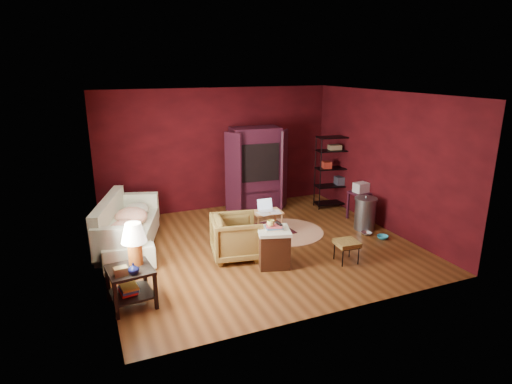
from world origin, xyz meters
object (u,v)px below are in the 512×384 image
armchair (236,235)px  tv_armoire (256,167)px  side_table (132,257)px  hamper (274,247)px  laptop_desk (267,214)px  sofa (126,227)px  wire_shelving (334,169)px

armchair → tv_armoire: bearing=-19.5°
side_table → hamper: (2.33, 0.31, -0.37)m
laptop_desk → sofa: bearing=174.2°
armchair → side_table: 2.06m
side_table → laptop_desk: 3.23m
armchair → laptop_desk: (0.93, 0.76, 0.02)m
side_table → wire_shelving: bearing=28.0°
laptop_desk → tv_armoire: tv_armoire is taller
tv_armoire → wire_shelving: size_ratio=1.13×
hamper → wire_shelving: wire_shelving is taller
laptop_desk → wire_shelving: size_ratio=0.42×
armchair → tv_armoire: tv_armoire is taller
side_table → wire_shelving: size_ratio=0.70×
armchair → side_table: side_table is taller
sofa → laptop_desk: sofa is taller
armchair → wire_shelving: wire_shelving is taller
laptop_desk → tv_armoire: 1.77m
armchair → wire_shelving: size_ratio=0.49×
sofa → armchair: (1.74, -1.12, -0.00)m
sofa → tv_armoire: size_ratio=1.12×
tv_armoire → wire_shelving: 1.85m
armchair → wire_shelving: (3.12, 1.79, 0.51)m
sofa → laptop_desk: (2.67, -0.37, 0.02)m
hamper → wire_shelving: size_ratio=0.44×
sofa → side_table: (-0.12, -1.98, 0.29)m
sofa → tv_armoire: tv_armoire is taller
laptop_desk → armchair: bearing=-138.9°
armchair → hamper: bearing=-128.1°
armchair → side_table: bearing=125.2°
side_table → hamper: 2.38m
hamper → tv_armoire: (0.89, 2.92, 0.66)m
sofa → wire_shelving: 4.93m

